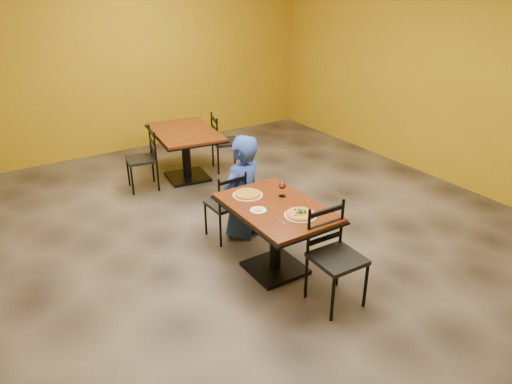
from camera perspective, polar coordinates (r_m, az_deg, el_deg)
floor at (r=5.39m, az=-0.74°, el=-6.82°), size 7.00×8.00×0.01m
wall_back at (r=8.36m, az=-16.04°, el=14.82°), size 7.00×0.01×3.00m
wall_right at (r=7.21m, az=24.08°, el=12.16°), size 0.01×8.00×3.00m
table_main at (r=4.75m, az=2.43°, el=-3.77°), size 0.83×1.23×0.75m
table_second at (r=7.07m, az=-8.54°, el=5.88°), size 1.04×1.41×0.75m
chair_main_near at (r=4.39m, az=9.82°, el=-8.00°), size 0.44×0.44×0.95m
chair_main_far at (r=5.44m, az=-3.75°, el=-1.48°), size 0.39×0.39×0.84m
chair_second_left at (r=6.88m, az=-13.71°, el=3.82°), size 0.46×0.46×0.88m
chair_second_right at (r=7.40m, az=-3.61°, el=6.04°), size 0.49×0.49×0.89m
diner at (r=5.42m, az=-1.77°, el=0.71°), size 0.71×0.57×1.23m
plate_main at (r=4.48m, az=5.40°, el=-2.84°), size 0.31×0.31×0.01m
pizza_main at (r=4.47m, az=5.41°, el=-2.66°), size 0.28×0.28×0.02m
plate_far at (r=4.87m, az=-1.02°, el=-0.37°), size 0.31×0.31×0.01m
pizza_far at (r=4.86m, az=-1.02°, el=-0.20°), size 0.28×0.28×0.02m
side_plate at (r=4.55m, az=0.27°, el=-2.23°), size 0.16×0.16×0.01m
dip at (r=4.55m, az=0.27°, el=-2.13°), size 0.09×0.09×0.01m
wine_glass at (r=4.82m, az=3.21°, el=0.44°), size 0.08×0.08×0.18m
fork at (r=4.38m, az=2.96°, el=-3.47°), size 0.04×0.19×0.00m
knife at (r=4.67m, az=6.17°, el=-1.68°), size 0.11×0.19×0.00m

